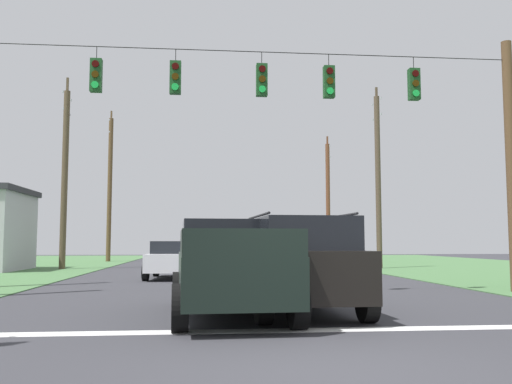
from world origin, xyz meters
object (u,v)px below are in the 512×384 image
utility_pole_far_left (65,175)px  utility_pole_distant_right (110,187)px  overhead_signal_span (254,142)px  distant_car_oncoming (251,255)px  utility_pole_far_right (328,199)px  pickup_truck (229,268)px  utility_pole_mid_right (378,177)px  distant_car_crossing_white (173,259)px  suv_black (297,262)px

utility_pole_far_left → utility_pole_distant_right: 11.86m
overhead_signal_span → utility_pole_distant_right: bearing=107.2°
distant_car_oncoming → utility_pole_far_left: bearing=173.1°
utility_pole_far_right → pickup_truck: bearing=-106.5°
overhead_signal_span → utility_pole_far_left: size_ratio=1.49×
utility_pole_mid_right → utility_pole_distant_right: 21.17m
distant_car_crossing_white → utility_pole_far_right: (10.90, 19.19, 4.02)m
suv_black → utility_pole_mid_right: 20.81m
utility_pole_mid_right → utility_pole_distant_right: (-16.93, 12.69, 0.56)m
suv_black → utility_pole_far_left: 22.25m
overhead_signal_span → utility_pole_distant_right: (-8.49, 27.45, 1.35)m
distant_car_oncoming → pickup_truck: bearing=-96.4°
distant_car_crossing_white → distant_car_oncoming: size_ratio=0.99×
utility_pole_far_right → utility_pole_distant_right: bearing=177.3°
distant_car_oncoming → utility_pole_far_right: size_ratio=0.46×
overhead_signal_span → suv_black: overhead_signal_span is taller
utility_pole_mid_right → pickup_truck: bearing=-116.0°
overhead_signal_span → pickup_truck: size_ratio=2.90×
distant_car_oncoming → utility_pole_far_left: 11.19m
overhead_signal_span → distant_car_crossing_white: bearing=109.4°
pickup_truck → utility_pole_mid_right: (9.36, 19.16, 4.17)m
overhead_signal_span → suv_black: size_ratio=3.25×
overhead_signal_span → distant_car_oncoming: bearing=85.2°
distant_car_crossing_white → utility_pole_mid_right: bearing=33.4°
utility_pole_mid_right → distant_car_crossing_white: bearing=-146.6°
overhead_signal_span → distant_car_oncoming: overhead_signal_span is taller
distant_car_oncoming → utility_pole_far_right: 14.72m
overhead_signal_span → pickup_truck: (-0.92, -4.40, -3.38)m
distant_car_oncoming → utility_pole_far_left: utility_pole_far_left is taller
pickup_truck → utility_pole_far_right: size_ratio=0.56×
overhead_signal_span → suv_black: (0.54, -4.05, -3.29)m
overhead_signal_span → utility_pole_mid_right: size_ratio=1.54×
distant_car_crossing_white → utility_pole_far_left: size_ratio=0.41×
distant_car_crossing_white → utility_pole_mid_right: (11.07, 7.30, 4.35)m
pickup_truck → utility_pole_mid_right: 21.73m
pickup_truck → utility_pole_distant_right: bearing=103.4°
utility_pole_mid_right → utility_pole_far_right: utility_pole_mid_right is taller
distant_car_crossing_white → distant_car_oncoming: bearing=61.1°
overhead_signal_span → utility_pole_mid_right: bearing=60.2°
utility_pole_mid_right → utility_pole_far_right: size_ratio=1.06×
utility_pole_mid_right → utility_pole_far_left: (-17.46, 0.86, 0.03)m
pickup_truck → distant_car_oncoming: size_ratio=1.24×
overhead_signal_span → utility_pole_mid_right: (8.44, 14.76, 0.79)m
pickup_truck → utility_pole_far_right: bearing=73.5°
utility_pole_far_right → utility_pole_far_left: bearing=-147.5°
utility_pole_distant_right → utility_pole_mid_right: bearing=-36.8°
suv_black → distant_car_oncoming: 18.45m
pickup_truck → utility_pole_far_left: utility_pole_far_left is taller
suv_black → utility_pole_mid_right: (7.90, 18.82, 4.07)m
suv_black → utility_pole_far_right: 31.88m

